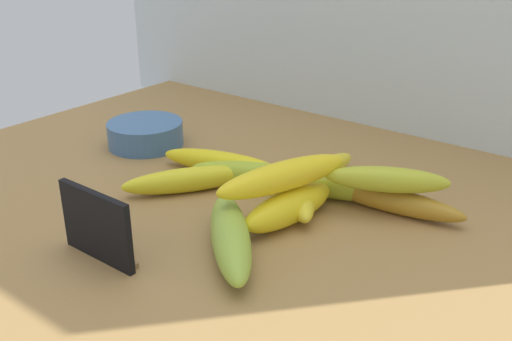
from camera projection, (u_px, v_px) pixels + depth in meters
counter_top at (256, 214)px, 79.15cm from camera, size 110.00×76.00×3.00cm
chalkboard_sign at (97, 228)px, 64.72cm from camera, size 11.00×1.80×8.40cm
fruit_bowl at (145, 134)px, 97.79cm from camera, size 12.53×12.53×4.13cm
banana_0 at (260, 175)px, 82.85cm from camera, size 20.46×11.48×3.62cm
banana_1 at (187, 180)px, 81.57cm from camera, size 13.43×16.85×3.47cm
banana_2 at (230, 236)px, 66.41cm from camera, size 16.77×16.75×4.36cm
banana_3 at (220, 162)px, 87.51cm from camera, size 18.95×8.50×3.37cm
banana_4 at (388, 199)px, 76.24cm from camera, size 20.40×5.12×3.32cm
banana_5 at (289, 207)px, 73.08cm from camera, size 6.47×15.54×4.35cm
banana_6 at (315, 174)px, 83.34cm from camera, size 4.53×18.52×3.43cm
banana_7 at (298, 192)px, 77.58cm from camera, size 13.15×14.33×3.81cm
banana_8 at (323, 185)px, 80.04cm from camera, size 18.78×8.46×3.50cm
banana_9 at (387, 180)px, 73.89cm from camera, size 15.39×10.25×3.32cm
banana_10 at (284, 176)px, 71.87cm from camera, size 9.87×19.36×3.76cm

